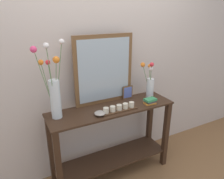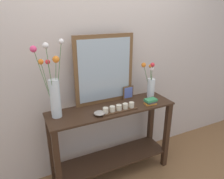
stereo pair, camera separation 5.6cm
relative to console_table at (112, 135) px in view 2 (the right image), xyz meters
The scene contains 10 objects.
ground_plane 0.53m from the console_table, ahead, with size 7.00×6.00×0.02m, color brown.
wall_back 0.89m from the console_table, 90.00° to the left, with size 6.40×0.08×2.70m, color beige.
console_table is the anchor object (origin of this frame).
mirror_leaning 0.73m from the console_table, 92.34° to the left, with size 0.66×0.03×0.74m.
tall_vase_left 0.84m from the console_table, behind, with size 0.27×0.17×0.74m.
vase_right 0.73m from the console_table, ahead, with size 0.14×0.17×0.43m.
candle_tray 0.39m from the console_table, 75.31° to the right, with size 0.39×0.09×0.07m.
picture_frame_small 0.52m from the console_table, 26.08° to the left, with size 0.13×0.01×0.15m.
decorative_bowl 0.42m from the console_table, 150.78° to the right, with size 0.11×0.11×0.04m.
book_stack 0.57m from the console_table, 13.97° to the right, with size 0.14×0.10×0.06m.
Camera 2 is at (-0.87, -1.79, 1.82)m, focal length 33.56 mm.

